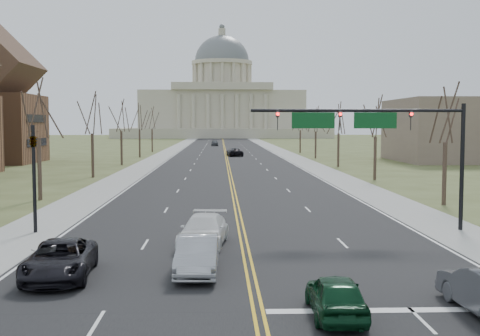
{
  "coord_description": "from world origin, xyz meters",
  "views": [
    {
      "loc": [
        -1.24,
        -19.97,
        6.09
      ],
      "look_at": [
        0.18,
        21.48,
        3.0
      ],
      "focal_mm": 45.0,
      "sensor_mm": 36.0,
      "label": 1
    }
  ],
  "objects": [
    {
      "name": "tree_l_4",
      "position": [
        -15.5,
        108.0,
        6.94
      ],
      "size": [
        3.96,
        3.96,
        9.0
      ],
      "color": "#32251D",
      "rests_on": "ground"
    },
    {
      "name": "tree_l_1",
      "position": [
        -15.5,
        48.0,
        6.94
      ],
      "size": [
        3.96,
        3.96,
        9.0
      ],
      "color": "#32251D",
      "rests_on": "ground"
    },
    {
      "name": "tree_r_3",
      "position": [
        15.5,
        84.0,
        6.55
      ],
      "size": [
        3.74,
        3.74,
        8.5
      ],
      "color": "#32251D",
      "rests_on": "ground"
    },
    {
      "name": "tree_r_1",
      "position": [
        15.5,
        44.0,
        6.55
      ],
      "size": [
        3.74,
        3.74,
        8.5
      ],
      "color": "#32251D",
      "rests_on": "ground"
    },
    {
      "name": "edge_line_left",
      "position": [
        -9.8,
        110.0,
        0.01
      ],
      "size": [
        0.15,
        380.0,
        0.01
      ],
      "primitive_type": "cube",
      "color": "silver",
      "rests_on": "road"
    },
    {
      "name": "car_nb_inner_lead",
      "position": [
        2.41,
        -1.56,
        0.69
      ],
      "size": [
        1.7,
        4.02,
        1.36
      ],
      "primitive_type": "imported",
      "rotation": [
        0.0,
        0.0,
        3.12
      ],
      "color": "#0C351C",
      "rests_on": "road"
    },
    {
      "name": "tree_l_0",
      "position": [
        -15.5,
        28.0,
        6.94
      ],
      "size": [
        3.96,
        3.96,
        9.0
      ],
      "color": "#32251D",
      "rests_on": "ground"
    },
    {
      "name": "car_sb_inner_second",
      "position": [
        -2.03,
        9.56,
        0.77
      ],
      "size": [
        2.71,
        5.44,
        1.52
      ],
      "primitive_type": "imported",
      "rotation": [
        0.0,
        0.0,
        -0.11
      ],
      "color": "white",
      "rests_on": "road"
    },
    {
      "name": "tree_r_4",
      "position": [
        15.5,
        104.0,
        6.55
      ],
      "size": [
        3.74,
        3.74,
        8.5
      ],
      "color": "#32251D",
      "rests_on": "ground"
    },
    {
      "name": "road",
      "position": [
        0.0,
        110.0,
        0.01
      ],
      "size": [
        20.0,
        380.0,
        0.01
      ],
      "primitive_type": "cube",
      "color": "black",
      "rests_on": "ground"
    },
    {
      "name": "sidewalk_right",
      "position": [
        12.0,
        110.0,
        0.01
      ],
      "size": [
        4.0,
        380.0,
        0.03
      ],
      "primitive_type": "cube",
      "color": "gray",
      "rests_on": "ground"
    },
    {
      "name": "edge_line_right",
      "position": [
        9.8,
        110.0,
        0.01
      ],
      "size": [
        0.15,
        380.0,
        0.01
      ],
      "primitive_type": "cube",
      "color": "silver",
      "rests_on": "road"
    },
    {
      "name": "stop_bar",
      "position": [
        5.0,
        -1.0,
        0.01
      ],
      "size": [
        9.5,
        0.5,
        0.01
      ],
      "primitive_type": "cube",
      "color": "silver",
      "rests_on": "road"
    },
    {
      "name": "car_far_nb",
      "position": [
        1.6,
        91.49,
        0.78
      ],
      "size": [
        3.25,
        5.79,
        1.53
      ],
      "primitive_type": "imported",
      "rotation": [
        0.0,
        0.0,
        3.28
      ],
      "color": "black",
      "rests_on": "road"
    },
    {
      "name": "tree_l_3",
      "position": [
        -15.5,
        88.0,
        6.94
      ],
      "size": [
        3.96,
        3.96,
        9.0
      ],
      "color": "#32251D",
      "rests_on": "ground"
    },
    {
      "name": "center_line",
      "position": [
        0.0,
        110.0,
        0.01
      ],
      "size": [
        0.42,
        380.0,
        0.01
      ],
      "primitive_type": "cube",
      "color": "gold",
      "rests_on": "road"
    },
    {
      "name": "car_sb_inner_lead",
      "position": [
        -2.14,
        4.03,
        0.78
      ],
      "size": [
        1.72,
        4.69,
        1.53
      ],
      "primitive_type": "imported",
      "rotation": [
        0.0,
        0.0,
        -0.02
      ],
      "color": "#A2A4A9",
      "rests_on": "road"
    },
    {
      "name": "ground",
      "position": [
        0.0,
        0.0,
        0.0
      ],
      "size": [
        600.0,
        600.0,
        0.0
      ],
      "primitive_type": "plane",
      "color": "#464D26",
      "rests_on": "ground"
    },
    {
      "name": "signal_left",
      "position": [
        -11.5,
        13.5,
        3.71
      ],
      "size": [
        0.32,
        0.36,
        6.0
      ],
      "color": "black",
      "rests_on": "ground"
    },
    {
      "name": "car_sb_outer_lead",
      "position": [
        -7.52,
        3.52,
        0.75
      ],
      "size": [
        2.84,
        5.45,
        1.47
      ],
      "primitive_type": "imported",
      "rotation": [
        0.0,
        0.0,
        0.08
      ],
      "color": "black",
      "rests_on": "road"
    },
    {
      "name": "tree_r_2",
      "position": [
        15.5,
        64.0,
        6.55
      ],
      "size": [
        3.74,
        3.74,
        8.5
      ],
      "color": "#32251D",
      "rests_on": "ground"
    },
    {
      "name": "tree_l_2",
      "position": [
        -15.5,
        68.0,
        6.94
      ],
      "size": [
        3.96,
        3.96,
        9.0
      ],
      "color": "#32251D",
      "rests_on": "ground"
    },
    {
      "name": "capitol",
      "position": [
        0.0,
        249.91,
        14.2
      ],
      "size": [
        90.0,
        60.0,
        50.0
      ],
      "color": "#BAB29B",
      "rests_on": "ground"
    },
    {
      "name": "tree_r_0",
      "position": [
        15.5,
        24.0,
        6.55
      ],
      "size": [
        3.74,
        3.74,
        8.5
      ],
      "color": "#32251D",
      "rests_on": "ground"
    },
    {
      "name": "signal_mast",
      "position": [
        7.45,
        13.5,
        5.76
      ],
      "size": [
        12.12,
        0.44,
        7.2
      ],
      "color": "black",
      "rests_on": "ground"
    },
    {
      "name": "car_far_sb",
      "position": [
        -2.51,
        142.47,
        0.83
      ],
      "size": [
        2.0,
        4.81,
        1.63
      ],
      "primitive_type": "imported",
      "rotation": [
        0.0,
        0.0,
        0.02
      ],
      "color": "#52555A",
      "rests_on": "road"
    },
    {
      "name": "bldg_right_mass",
      "position": [
        40.0,
        76.0,
        5.0
      ],
      "size": [
        25.0,
        20.0,
        10.0
      ],
      "primitive_type": "cube",
      "color": "#705D50",
      "rests_on": "ground"
    },
    {
      "name": "cross_road",
      "position": [
        0.0,
        6.0,
        0.01
      ],
      "size": [
        120.0,
        14.0,
        0.01
      ],
      "primitive_type": "cube",
      "color": "black",
      "rests_on": "ground"
    },
    {
      "name": "sidewalk_left",
      "position": [
        -12.0,
        110.0,
        0.01
      ],
      "size": [
        4.0,
        380.0,
        0.03
      ],
      "primitive_type": "cube",
      "color": "gray",
      "rests_on": "ground"
    }
  ]
}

